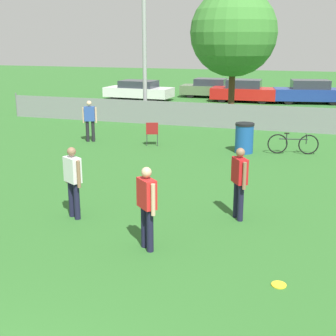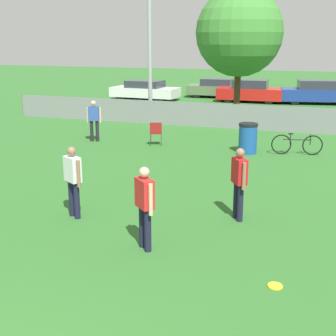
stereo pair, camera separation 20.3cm
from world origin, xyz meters
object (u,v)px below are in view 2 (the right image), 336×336
(frisbee_disc, at_px, (275,286))
(trash_bin, at_px, (248,138))
(bicycle_sideline, at_px, (297,144))
(parked_car_white, at_px, (145,90))
(spectator_in_blue, at_px, (94,118))
(player_defender_red, at_px, (239,179))
(parked_car_blue, at_px, (317,92))
(parked_car_red, at_px, (250,91))
(folding_chair_sideline, at_px, (156,132))
(tree_near_pole, at_px, (239,33))
(parked_car_olive, at_px, (217,88))
(player_thrower_red, at_px, (145,202))
(player_receiver_white, at_px, (73,177))

(frisbee_disc, xyz_separation_m, trash_bin, (-2.02, 9.07, 0.52))
(frisbee_disc, xyz_separation_m, bicycle_sideline, (-0.37, 9.42, 0.35))
(frisbee_disc, relative_size, parked_car_white, 0.06)
(spectator_in_blue, relative_size, parked_car_white, 0.36)
(player_defender_red, distance_m, parked_car_blue, 20.87)
(parked_car_blue, bearing_deg, parked_car_red, 175.62)
(folding_chair_sideline, bearing_deg, tree_near_pole, -121.44)
(folding_chair_sideline, distance_m, parked_car_red, 13.94)
(frisbee_disc, height_order, trash_bin, trash_bin)
(parked_car_red, bearing_deg, trash_bin, -82.87)
(spectator_in_blue, bearing_deg, parked_car_olive, -113.23)
(player_defender_red, distance_m, trash_bin, 6.43)
(player_defender_red, bearing_deg, player_thrower_red, -66.71)
(bicycle_sideline, xyz_separation_m, parked_car_red, (-3.92, 13.67, 0.32))
(folding_chair_sideline, distance_m, trash_bin, 3.49)
(parked_car_olive, bearing_deg, folding_chair_sideline, -86.37)
(trash_bin, xyz_separation_m, parked_car_blue, (1.77, 14.49, 0.17))
(parked_car_red, bearing_deg, spectator_in_blue, -107.02)
(parked_car_red, bearing_deg, parked_car_olive, 144.59)
(player_thrower_red, distance_m, spectator_in_blue, 10.10)
(player_thrower_red, distance_m, parked_car_red, 22.53)
(tree_near_pole, xyz_separation_m, trash_bin, (1.91, -7.75, -3.65))
(player_defender_red, distance_m, parked_car_olive, 22.79)
(parked_car_red, bearing_deg, folding_chair_sideline, -97.06)
(tree_near_pole, distance_m, folding_chair_sideline, 8.60)
(bicycle_sideline, bearing_deg, parked_car_blue, 77.93)
(player_defender_red, bearing_deg, player_receiver_white, -106.48)
(player_defender_red, height_order, trash_bin, player_defender_red)
(frisbee_disc, relative_size, bicycle_sideline, 0.14)
(tree_near_pole, height_order, parked_car_red, tree_near_pole)
(trash_bin, height_order, parked_car_red, parked_car_red)
(spectator_in_blue, xyz_separation_m, parked_car_blue, (7.77, 14.47, -0.21))
(tree_near_pole, height_order, parked_car_blue, tree_near_pole)
(player_receiver_white, bearing_deg, tree_near_pole, 117.47)
(bicycle_sideline, distance_m, trash_bin, 1.69)
(player_receiver_white, relative_size, parked_car_white, 0.36)
(spectator_in_blue, height_order, parked_car_blue, spectator_in_blue)
(trash_bin, bearing_deg, parked_car_red, 99.18)
(parked_car_white, relative_size, parked_car_red, 1.08)
(player_defender_red, xyz_separation_m, folding_chair_sideline, (-4.37, 6.48, -0.41))
(tree_near_pole, xyz_separation_m, frisbee_disc, (3.94, -16.82, -4.17))
(player_thrower_red, bearing_deg, player_defender_red, 98.81)
(parked_car_red, bearing_deg, bicycle_sideline, -76.07)
(player_receiver_white, distance_m, spectator_in_blue, 8.17)
(frisbee_disc, relative_size, folding_chair_sideline, 0.28)
(player_defender_red, height_order, frisbee_disc, player_defender_red)
(player_thrower_red, xyz_separation_m, bicycle_sideline, (2.14, 8.78, -0.58))
(player_thrower_red, height_order, spectator_in_blue, player_thrower_red)
(spectator_in_blue, xyz_separation_m, trash_bin, (6.01, -0.02, -0.38))
(bicycle_sideline, bearing_deg, tree_near_pole, 104.10)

